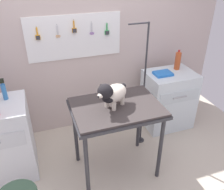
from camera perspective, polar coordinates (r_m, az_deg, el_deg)
ground at (r=2.92m, az=0.97°, el=-20.59°), size 4.40×4.00×0.04m
rear_wall_panel at (r=3.27m, az=-6.69°, el=10.43°), size 4.00×0.11×2.30m
grooming_table at (r=2.54m, az=1.09°, el=-4.36°), size 0.95×0.68×0.90m
grooming_arm at (r=3.01m, az=7.42°, el=0.46°), size 0.30×0.11×1.65m
dog at (r=2.38m, az=-0.01°, el=0.36°), size 0.40×0.32×0.31m
cabinet_right at (r=3.61m, az=13.21°, el=-1.02°), size 0.68×0.54×0.85m
detangler_spray at (r=2.77m, az=-24.44°, el=0.98°), size 0.05×0.05×0.24m
soda_bottle at (r=3.52m, az=15.46°, el=7.98°), size 0.08×0.08×0.28m
supply_tray at (r=3.33m, az=12.08°, el=5.04°), size 0.24×0.18×0.04m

